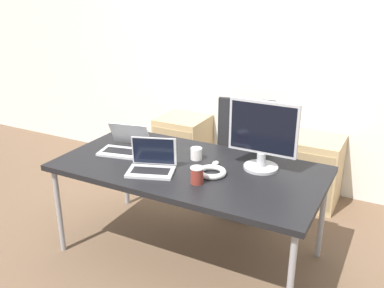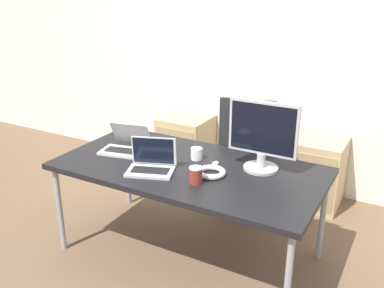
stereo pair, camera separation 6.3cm
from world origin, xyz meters
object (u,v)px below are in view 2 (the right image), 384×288
mouse (215,164)px  coffee_cup_white (197,154)px  office_chair (248,169)px  laptop_right (125,145)px  coffee_cup_brown (196,175)px  cable_coil (211,172)px  monitor (263,136)px  laptop_left (151,164)px  cabinet_left (186,146)px  cabinet_right (315,172)px

mouse → coffee_cup_white: (-0.17, 0.04, 0.03)m
office_chair → laptop_right: (-0.72, -0.78, 0.36)m
office_chair → mouse: (0.02, -0.71, 0.33)m
office_chair → coffee_cup_brown: office_chair is taller
mouse → cable_coil: size_ratio=0.35×
monitor → coffee_cup_brown: 0.53m
laptop_left → cable_coil: (0.39, 0.14, -0.03)m
office_chair → mouse: office_chair is taller
office_chair → cabinet_left: 0.99m
laptop_left → monitor: 0.78m
office_chair → cabinet_right: size_ratio=1.72×
laptop_right → monitor: 1.07m
cabinet_right → mouse: size_ratio=9.21×
office_chair → cabinet_right: bearing=43.1°
office_chair → monitor: monitor is taller
laptop_left → mouse: (0.35, 0.29, -0.03)m
laptop_left → cable_coil: 0.41m
monitor → office_chair: bearing=117.8°
office_chair → laptop_right: office_chair is taller
cabinet_left → monitor: monitor is taller
monitor → coffee_cup_white: monitor is taller
office_chair → coffee_cup_brown: size_ratio=9.79×
coffee_cup_white → cable_coil: bearing=-41.6°
laptop_right → cable_coil: 0.78m
cabinet_right → coffee_cup_brown: (-0.44, -1.46, 0.46)m
laptop_right → laptop_left: bearing=-28.6°
cabinet_right → laptop_left: 1.71m
coffee_cup_white → cable_coil: coffee_cup_white is taller
cabinet_right → laptop_right: size_ratio=1.76×
mouse → coffee_cup_brown: 0.31m
cabinet_right → monitor: bearing=-98.4°
cabinet_left → cabinet_right: (1.36, 0.00, 0.00)m
coffee_cup_white → mouse: bearing=-13.3°
coffee_cup_white → monitor: bearing=7.0°
laptop_right → monitor: size_ratio=0.74×
laptop_left → laptop_right: laptop_left is taller
cabinet_left → laptop_left: (0.56, -1.44, 0.46)m
coffee_cup_brown → cable_coil: bearing=79.7°
office_chair → laptop_right: bearing=-132.5°
coffee_cup_brown → cabinet_right: bearing=73.1°
monitor → cable_coil: bearing=-136.1°
cabinet_left → cabinet_right: same height
laptop_left → mouse: bearing=39.7°
coffee_cup_brown → laptop_right: bearing=162.5°
cabinet_left → laptop_right: 1.32m
office_chair → cable_coil: office_chair is taller
cabinet_left → office_chair: bearing=-26.8°
mouse → coffee_cup_white: coffee_cup_white is taller
monitor → mouse: (-0.30, -0.10, -0.23)m
coffee_cup_brown → coffee_cup_white: bearing=117.8°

